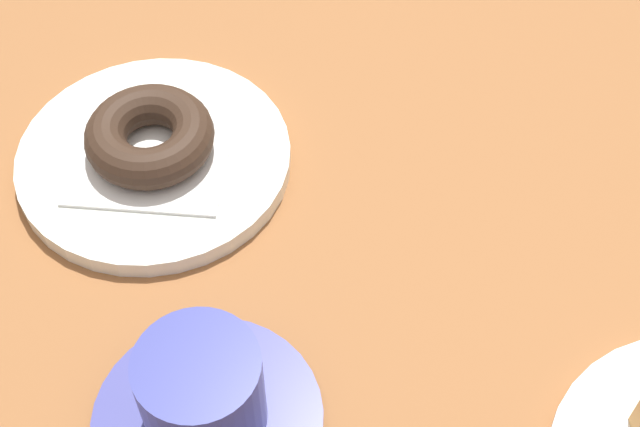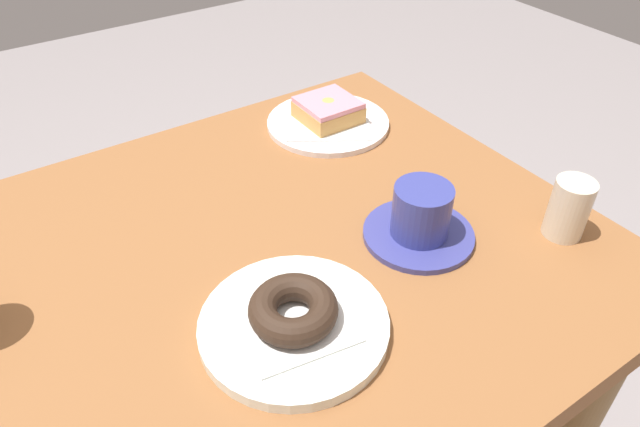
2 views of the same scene
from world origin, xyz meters
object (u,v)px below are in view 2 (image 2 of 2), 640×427
at_px(plate_chocolate_ring, 294,325).
at_px(donut_chocolate_ring, 293,309).
at_px(sugar_jar, 569,209).
at_px(plate_glazed_square, 328,123).
at_px(donut_glazed_square, 328,110).
at_px(coffee_cup, 421,218).

height_order(plate_chocolate_ring, donut_chocolate_ring, donut_chocolate_ring).
bearing_deg(sugar_jar, donut_chocolate_ring, -8.42).
height_order(plate_glazed_square, sugar_jar, sugar_jar).
bearing_deg(sugar_jar, plate_chocolate_ring, -8.42).
relative_size(plate_glazed_square, donut_glazed_square, 2.27).
relative_size(plate_chocolate_ring, donut_chocolate_ring, 2.15).
bearing_deg(coffee_cup, plate_glazed_square, -102.15).
bearing_deg(donut_chocolate_ring, coffee_cup, -168.92).
relative_size(coffee_cup, sugar_jar, 1.78).
distance_m(plate_glazed_square, coffee_cup, 0.34).
bearing_deg(donut_chocolate_ring, donut_glazed_square, -129.15).
bearing_deg(sugar_jar, plate_glazed_square, -76.52).
height_order(donut_glazed_square, coffee_cup, coffee_cup).
height_order(donut_chocolate_ring, sugar_jar, sugar_jar).
height_order(plate_chocolate_ring, coffee_cup, coffee_cup).
xyz_separation_m(plate_chocolate_ring, coffee_cup, (-0.23, -0.05, 0.03)).
relative_size(donut_chocolate_ring, sugar_jar, 1.19).
bearing_deg(coffee_cup, sugar_jar, 148.70).
bearing_deg(donut_chocolate_ring, plate_glazed_square, -129.15).
height_order(coffee_cup, sugar_jar, sugar_jar).
distance_m(donut_chocolate_ring, donut_glazed_square, 0.48).
bearing_deg(plate_chocolate_ring, plate_glazed_square, -129.15).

